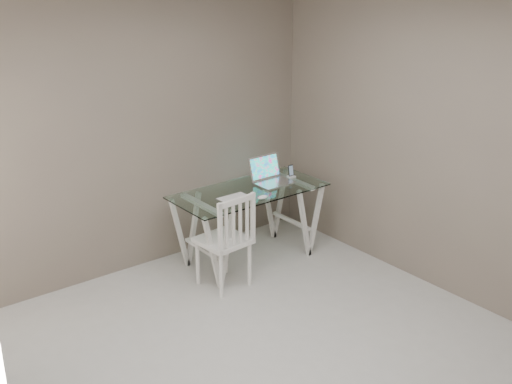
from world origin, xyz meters
TOP-DOWN VIEW (x-y plane):
  - room at (-0.06, 0.02)m, footprint 4.50×4.52m
  - desk at (0.97, 1.66)m, footprint 1.50×0.70m
  - chair at (0.48, 1.33)m, footprint 0.45×0.45m
  - laptop at (1.27, 1.72)m, footprint 0.37×0.32m
  - keyboard at (0.72, 1.60)m, footprint 0.31×0.13m
  - mouse at (0.92, 1.40)m, footprint 0.11×0.06m
  - phone_dock at (1.53, 1.70)m, footprint 0.07×0.07m

SIDE VIEW (x-z plane):
  - desk at x=0.97m, z-range 0.01..0.76m
  - chair at x=0.48m, z-range 0.05..0.96m
  - keyboard at x=0.72m, z-range 0.75..0.75m
  - mouse at x=0.92m, z-range 0.75..0.78m
  - phone_dock at x=1.53m, z-range 0.72..0.85m
  - laptop at x=1.27m, z-range 0.68..0.93m
  - room at x=-0.06m, z-range 0.36..3.07m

